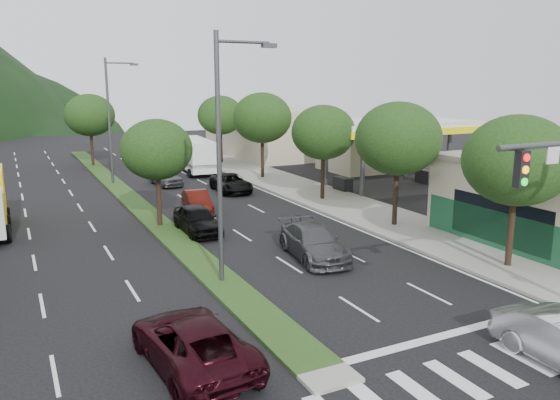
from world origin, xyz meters
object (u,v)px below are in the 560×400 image
car_queue_b (313,242)px  motorhome (195,155)px  tree_r_a (517,161)px  streetlight_mid (111,115)px  tree_r_e (220,115)px  car_queue_c (197,201)px  car_queue_e (165,176)px  suv_maroon (193,342)px  tree_r_d (262,118)px  car_queue_a (197,220)px  tree_med_near (157,150)px  tree_med_far (90,115)px  car_queue_d (231,183)px  tree_r_c (323,133)px  streetlight_near (224,147)px  tree_r_b (398,139)px

car_queue_b → motorhome: bearing=91.6°
tree_r_a → streetlight_mid: 31.32m
tree_r_e → car_queue_b: bearing=-102.7°
car_queue_c → car_queue_e: 10.02m
suv_maroon → car_queue_c: size_ratio=1.34×
tree_r_d → streetlight_mid: 12.18m
car_queue_a → suv_maroon: bearing=-108.6°
tree_med_near → car_queue_a: bearing=-56.5°
tree_med_near → tree_med_far: (0.00, 26.00, 0.58)m
streetlight_mid → car_queue_d: bearing=-45.2°
suv_maroon → car_queue_a: bearing=-113.0°
car_queue_c → car_queue_d: 6.60m
car_queue_e → motorhome: (4.20, 5.21, 0.87)m
tree_r_e → tree_med_far: bearing=161.6°
tree_r_c → motorhome: tree_r_c is taller
car_queue_c → tree_r_d: bearing=53.2°
tree_med_near → streetlight_mid: streetlight_mid is taller
tree_r_c → car_queue_a: tree_r_c is taller
car_queue_d → motorhome: bearing=90.7°
tree_med_far → tree_r_e: bearing=-18.4°
tree_r_c → streetlight_near: (-11.79, -12.00, 0.84)m
tree_r_d → tree_med_far: tree_r_d is taller
tree_r_b → car_queue_a: bearing=160.4°
car_queue_b → car_queue_e: (-1.30, 21.56, -0.00)m
car_queue_e → motorhome: size_ratio=0.55×
tree_r_b → tree_r_c: size_ratio=1.07×
tree_r_a → tree_r_c: bearing=90.0°
tree_r_a → car_queue_b: size_ratio=1.27×
tree_r_c → tree_r_e: bearing=90.0°
streetlight_mid → car_queue_a: size_ratio=2.24×
tree_med_near → car_queue_c: tree_med_near is taller
car_queue_d → car_queue_e: bearing=130.1°
streetlight_near → car_queue_a: bearing=80.5°
tree_med_near → tree_r_c: bearing=9.5°
tree_r_b → car_queue_b: tree_r_b is taller
car_queue_b → tree_r_c: bearing=65.0°
suv_maroon → tree_r_a: bearing=-176.8°
tree_r_b → car_queue_c: bearing=135.5°
tree_r_b → streetlight_mid: (-11.79, 21.00, 0.55)m
car_queue_e → tree_r_c: bearing=-56.6°
tree_med_near → car_queue_d: bearing=46.2°
tree_r_e → tree_med_near: 25.06m
tree_r_b → streetlight_near: streetlight_near is taller
suv_maroon → car_queue_c: 19.75m
streetlight_near → car_queue_d: bearing=67.8°
tree_r_d → streetlight_mid: (-11.79, 3.00, 0.40)m
car_queue_a → tree_r_d: bearing=53.8°
tree_med_near → suv_maroon: size_ratio=1.13×
tree_r_e → suv_maroon: (-15.14, -38.00, -4.15)m
streetlight_mid → car_queue_e: (3.52, -2.27, -4.83)m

